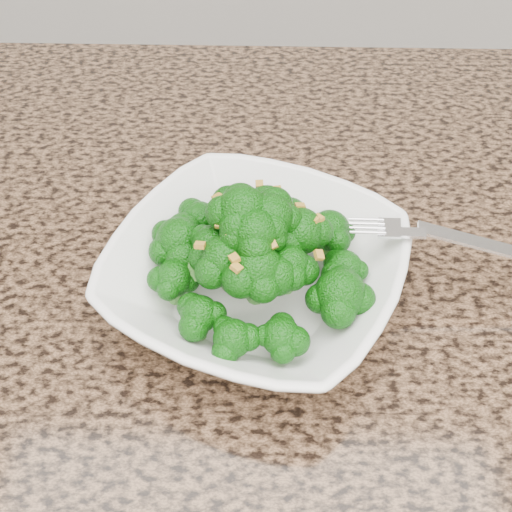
# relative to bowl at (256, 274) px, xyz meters

# --- Properties ---
(granite_counter) EXTENTS (1.64, 1.04, 0.03)m
(granite_counter) POSITION_rel_bowl_xyz_m (-0.04, -0.09, -0.04)
(granite_counter) COLOR brown
(granite_counter) RESTS_ON cabinet
(bowl) EXTENTS (0.31, 0.31, 0.06)m
(bowl) POSITION_rel_bowl_xyz_m (0.00, 0.00, 0.00)
(bowl) COLOR white
(bowl) RESTS_ON granite_counter
(broccoli_pile) EXTENTS (0.20, 0.20, 0.07)m
(broccoli_pile) POSITION_rel_bowl_xyz_m (0.00, 0.00, 0.06)
(broccoli_pile) COLOR #0D5209
(broccoli_pile) RESTS_ON bowl
(garlic_topping) EXTENTS (0.12, 0.12, 0.01)m
(garlic_topping) POSITION_rel_bowl_xyz_m (0.00, 0.00, 0.10)
(garlic_topping) COLOR #B4882C
(garlic_topping) RESTS_ON broccoli_pile
(fork) EXTENTS (0.18, 0.05, 0.01)m
(fork) POSITION_rel_bowl_xyz_m (0.13, 0.02, 0.03)
(fork) COLOR silver
(fork) RESTS_ON bowl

